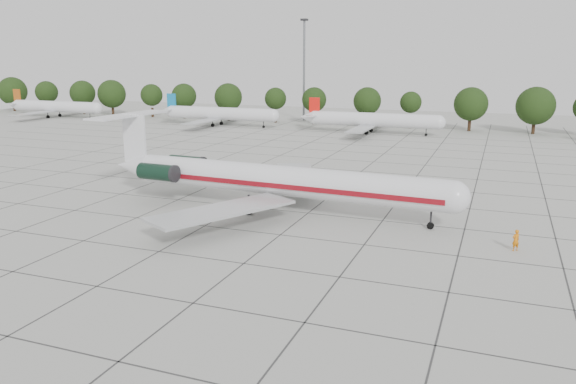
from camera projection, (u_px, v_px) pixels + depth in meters
name	position (u px, v px, depth m)	size (l,w,h in m)	color
ground	(280.00, 235.00, 52.45)	(260.00, 260.00, 0.00)	#B0B0A8
apron_joints	(327.00, 198.00, 66.06)	(170.00, 170.00, 0.02)	#383838
main_airliner	(264.00, 179.00, 60.44)	(41.46, 32.54, 9.72)	silver
ground_crew	(516.00, 240.00, 47.97)	(0.69, 0.45, 1.89)	orange
bg_airliner_a	(55.00, 107.00, 152.49)	(28.24, 27.20, 7.40)	silver
bg_airliner_b	(220.00, 114.00, 133.95)	(28.24, 27.20, 7.40)	silver
bg_airliner_c	(373.00, 120.00, 120.65)	(28.24, 27.20, 7.40)	silver
tree_line	(367.00, 101.00, 132.26)	(249.86, 8.44, 10.22)	#332114
floodlight_mast	(304.00, 64.00, 143.02)	(1.60, 1.60, 25.45)	slate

